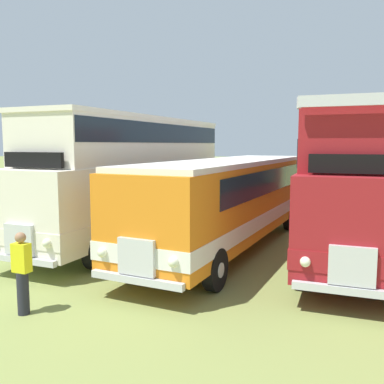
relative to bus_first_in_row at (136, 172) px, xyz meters
The scene contains 4 objects.
bus_first_in_row is the anchor object (origin of this frame).
bus_second_in_row 3.90m from the bus_first_in_row, ahead, with size 3.21×11.64×2.99m.
bus_third_in_row 7.62m from the bus_first_in_row, ahead, with size 2.83×10.15×4.52m.
marshal_person 7.67m from the bus_first_in_row, 78.47° to the right, with size 0.36×0.24×1.73m.
Camera 1 is at (-1.67, -13.69, 3.50)m, focal length 38.98 mm.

